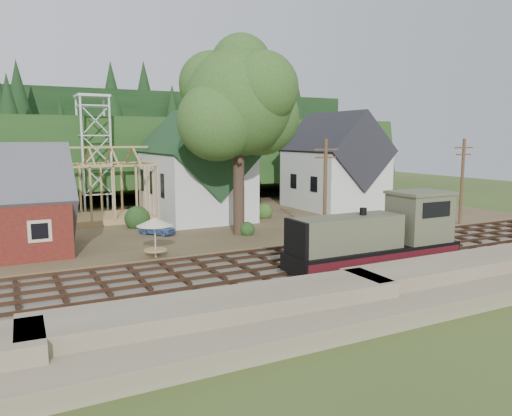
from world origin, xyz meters
name	(u,v)px	position (x,y,z in m)	size (l,w,h in m)	color
ground	(280,270)	(0.00, 0.00, 0.00)	(140.00, 140.00, 0.00)	#384C1E
embankment	(371,312)	(0.00, -8.50, 0.00)	(64.00, 5.00, 1.60)	#7F7259
railroad_bed	(280,268)	(0.00, 0.00, 0.08)	(64.00, 11.00, 0.16)	#726B5B
village_flat	(183,223)	(0.00, 18.00, 0.15)	(64.00, 26.00, 0.30)	brown
hillside	(124,198)	(0.00, 42.00, 0.00)	(70.00, 28.00, 8.00)	#1E3F19
ridge	(102,187)	(0.00, 58.00, 0.00)	(80.00, 20.00, 12.00)	black
church	(196,168)	(2.00, 19.68, 5.18)	(8.40, 15.17, 13.00)	silver
farmhouse	(334,167)	(18.00, 19.00, 4.87)	(8.40, 10.80, 10.60)	silver
timber_frame	(107,189)	(-6.00, 22.00, 3.27)	(8.20, 6.20, 6.99)	tan
lattice_tower	(93,119)	(-6.00, 28.00, 10.03)	(3.20, 3.20, 12.12)	silver
big_tree	(240,110)	(2.17, 10.08, 10.22)	(10.90, 8.40, 14.70)	#38281E
telegraph_pole_near	(325,188)	(7.00, 5.20, 4.25)	(2.20, 0.28, 8.00)	#4C331E
telegraph_pole_far	(462,181)	(22.00, 5.20, 4.25)	(2.20, 0.28, 8.00)	#4C331E
locomotive	(380,238)	(5.33, -3.00, 2.04)	(11.41, 2.85, 4.58)	black
car_blue	(157,228)	(-3.91, 13.03, 0.83)	(1.26, 3.13, 1.07)	#5174AE
car_red	(406,200)	(26.48, 16.54, 0.93)	(2.10, 4.56, 1.27)	red
patio_set	(155,224)	(-6.23, 5.50, 2.54)	(2.37, 2.37, 2.64)	silver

